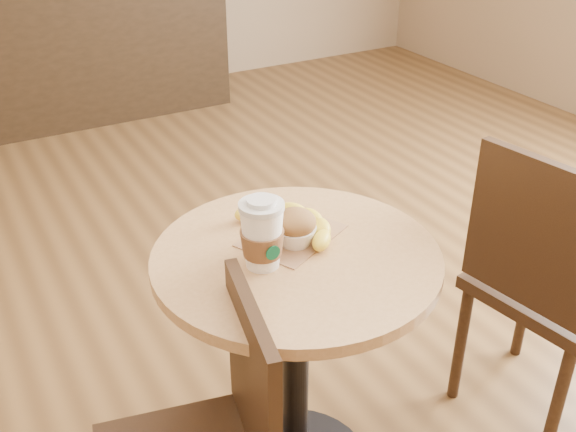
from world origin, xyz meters
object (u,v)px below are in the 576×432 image
object	(u,v)px
coffee_cup	(262,236)
muffin	(295,228)
banana	(290,224)
cafe_table	(296,327)
chair_right	(545,282)

from	to	relation	value
coffee_cup	muffin	distance (m)	0.12
banana	cafe_table	bearing A→B (deg)	-129.18
chair_right	banana	distance (m)	0.79
chair_right	coffee_cup	distance (m)	0.90
cafe_table	chair_right	world-z (taller)	chair_right
banana	chair_right	bearing A→B (deg)	-36.66
chair_right	banana	xyz separation A→B (m)	(-0.70, 0.23, 0.27)
coffee_cup	muffin	bearing A→B (deg)	19.02
cafe_table	banana	size ratio (longest dim) A/B	2.64
chair_right	muffin	distance (m)	0.80
chair_right	cafe_table	bearing A→B (deg)	70.68
chair_right	banana	world-z (taller)	chair_right
coffee_cup	cafe_table	bearing A→B (deg)	2.91
cafe_table	chair_right	xyz separation A→B (m)	(0.74, -0.14, -0.03)
cafe_table	coffee_cup	world-z (taller)	coffee_cup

